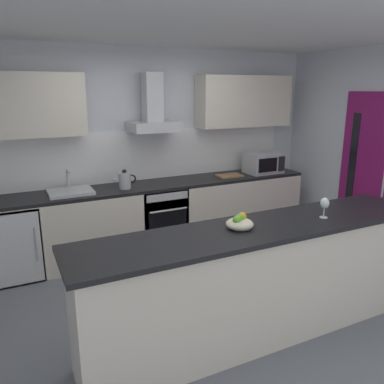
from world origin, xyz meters
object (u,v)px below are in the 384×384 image
Objects in this scene: oven at (160,216)px; kettle at (125,180)px; microwave at (263,163)px; chopping_board at (229,176)px; refrigerator at (13,241)px; sink at (70,191)px; range_hood at (153,113)px; fruit_bowl at (240,223)px; wine_glass at (325,204)px.

kettle is (-0.45, -0.03, 0.55)m from oven.
microwave reaches higher than chopping_board.
chopping_board is (-0.57, 0.00, -0.14)m from microwave.
microwave is (3.37, -0.03, 0.62)m from refrigerator.
range_hood reaches higher than sink.
microwave is 2.71m from sink.
chopping_board is (2.14, -0.03, -0.02)m from sink.
kettle is at bearing -179.62° from chopping_board.
refrigerator is at bearing -179.91° from oven.
microwave is at bearing 0.16° from kettle.
fruit_bowl is at bearing -130.11° from microwave.
sink is at bearing 179.07° from chopping_board.
range_hood is at bearing 171.66° from chopping_board.
oven reaches higher than refrigerator.
range_hood is at bearing 19.76° from kettle.
kettle is at bearing 117.50° from wine_glass.
refrigerator is 1.18× the size of range_hood.
sink is (-1.10, 0.01, 0.47)m from oven.
range_hood is (1.76, 0.13, 1.36)m from refrigerator.
microwave is 2.81× the size of wine_glass.
fruit_bowl is (-1.74, -2.06, 0.01)m from microwave.
range_hood is at bearing 6.16° from sink.
chopping_board is at bearing 60.48° from fruit_bowl.
chopping_board is at bearing -0.93° from sink.
microwave is (1.61, -0.03, 0.59)m from oven.
fruit_bowl reaches higher than oven.
wine_glass is (0.67, -2.19, 0.68)m from oven.
oven is at bearing 0.09° from refrigerator.
range_hood is 2.50m from wine_glass.
chopping_board is at bearing 179.58° from microwave.
sink is at bearing 114.88° from fruit_bowl.
oven is 1.76m from refrigerator.
chopping_board is (1.04, -0.15, -0.88)m from range_hood.
oven is at bearing 86.61° from fruit_bowl.
microwave is 2.69m from fruit_bowl.
sink is 2.83m from wine_glass.
fruit_bowl is (1.64, -2.09, 0.63)m from refrigerator.
refrigerator is 1.43m from kettle.
microwave is at bearing 66.35° from wine_glass.
refrigerator is at bearing 179.57° from chopping_board.
wine_glass is at bearing -41.96° from refrigerator.
wine_glass reaches higher than fruit_bowl.
range_hood reaches higher than oven.
range_hood reaches higher than fruit_bowl.
microwave is at bearing -0.99° from oven.
fruit_bowl is (0.97, -2.10, 0.13)m from sink.
fruit_bowl reaches higher than chopping_board.
chopping_board is (1.04, -0.02, 0.45)m from oven.
kettle is at bearing -160.24° from range_hood.
wine_glass is at bearing -73.05° from oven.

